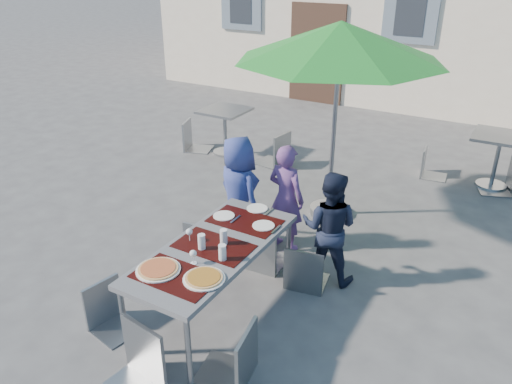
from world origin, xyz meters
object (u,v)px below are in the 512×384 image
Objects in this scene: dining_table at (214,251)px; child_1 at (286,198)px; cafe_table_0 at (225,123)px; bg_chair_l_1 at (432,146)px; pizza_near_left at (158,269)px; patio_umbrella at (340,43)px; pizza_near_right at (204,278)px; cafe_table_1 at (499,150)px; child_2 at (329,227)px; chair_5 at (129,326)px; chair_4 at (234,323)px; bg_chair_r_1 at (511,153)px; chair_2 at (307,243)px; child_0 at (239,193)px; chair_0 at (201,218)px; chair_1 at (261,219)px; chair_3 at (105,282)px; bg_chair_r_0 at (277,129)px; bg_chair_l_0 at (192,118)px.

child_1 reaches higher than dining_table.
bg_chair_l_1 is (3.30, 0.78, -0.07)m from cafe_table_0.
pizza_near_left is 3.37m from patio_umbrella.
child_1 is at bearing 96.24° from pizza_near_right.
cafe_table_1 is (4.22, 0.85, 0.02)m from cafe_table_0.
chair_5 is (-0.73, -2.18, 0.01)m from child_2.
bg_chair_l_1 is (0.40, 5.04, -0.08)m from chair_4.
patio_umbrella is 2.44× the size of bg_chair_r_1.
child_2 is at bearing 162.32° from child_1.
chair_2 is 0.88× the size of chair_5.
child_0 is 1.67× the size of cafe_table_1.
chair_1 is at bearing 10.01° from chair_0.
pizza_near_left is at bearing -114.73° from bg_chair_r_1.
chair_1 is 2.26m from patio_umbrella.
pizza_near_left is 0.39× the size of chair_4.
bg_chair_l_1 is at bearing -175.63° from cafe_table_1.
pizza_near_right is 1.39m from chair_1.
chair_3 is 0.83× the size of bg_chair_r_0.
child_1 is 3.60m from bg_chair_l_0.
cafe_table_0 is (-2.29, 3.64, -0.13)m from dining_table.
chair_4 reaches higher than cafe_table_0.
chair_3 is 0.84m from chair_5.
child_2 reaches higher than bg_chair_r_1.
chair_4 is at bearing -106.49° from bg_chair_r_1.
chair_1 is 1.73m from chair_3.
child_1 is at bearing -43.90° from cafe_table_0.
bg_chair_l_1 is at bearing 12.92° from bg_chair_l_0.
bg_chair_r_0 is at bearing 114.76° from chair_1.
child_1 is 1.25× the size of bg_chair_r_1.
patio_umbrella is at bearing -88.14° from child_1.
bg_chair_l_1 is (0.87, 1.97, -1.74)m from patio_umbrella.
chair_0 is 4.57m from cafe_table_1.
bg_chair_r_0 is (1.01, -0.00, 0.05)m from cafe_table_0.
bg_chair_r_0 is at bearing -60.60° from child_2.
chair_2 is 1.42m from chair_4.
patio_umbrella reaches higher than child_1.
cafe_table_1 is at bearing 71.05° from pizza_near_right.
bg_chair_l_1 is at bearing 18.92° from bg_chair_r_0.
child_1 is at bearing -34.80° from child_2.
bg_chair_l_0 is 5.08m from bg_chair_r_1.
cafe_table_0 is at bearing 121.46° from pizza_near_right.
child_2 is 3.63m from cafe_table_1.
bg_chair_r_1 is (2.13, 5.49, -0.01)m from chair_5.
bg_chair_r_0 reaches higher than chair_3.
chair_2 is at bearing -8.87° from chair_1.
patio_umbrella is at bearing -76.42° from child_2.
pizza_near_right is at bearing -88.47° from patio_umbrella.
patio_umbrella is 2.46m from bg_chair_r_0.
pizza_near_left is 0.45× the size of bg_chair_l_1.
patio_umbrella is (0.13, 1.03, 1.59)m from child_1.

